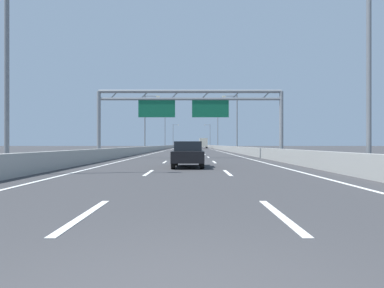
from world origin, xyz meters
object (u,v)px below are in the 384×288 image
sign_gantry (190,106)px  black_car (189,154)px  streetlamp_left_far (167,130)px  yellow_car (193,146)px  streetlamp_right_distant (211,134)px  orange_car (184,145)px  streetlamp_left_distant (175,134)px  blue_car (192,146)px  streetlamp_right_far (218,130)px  streetlamp_left_mid (147,120)px  streetlamp_left_near (14,48)px  streetlamp_right_mid (237,120)px  streetlamp_right_near (365,48)px  box_truck (204,143)px

sign_gantry → black_car: bearing=-89.6°
streetlamp_left_far → yellow_car: bearing=-38.9°
streetlamp_right_distant → orange_car: 12.25m
streetlamp_left_distant → blue_car: streetlamp_left_distant is taller
streetlamp_right_far → streetlamp_left_mid: bearing=-109.9°
streetlamp_left_distant → blue_car: 61.37m
streetlamp_left_near → streetlamp_left_distant: size_ratio=1.00×
streetlamp_left_far → streetlamp_right_distant: same height
streetlamp_left_near → black_car: (7.42, 4.82, -4.66)m
streetlamp_right_distant → streetlamp_right_mid: bearing=-90.0°
streetlamp_left_distant → black_car: 119.28m
streetlamp_right_near → streetlamp_right_distant: bearing=90.0°
streetlamp_left_mid → streetlamp_right_near: bearing=-70.1°
orange_car → streetlamp_right_near: bearing=-84.8°
streetlamp_left_mid → black_car: (7.42, -36.44, -4.66)m
black_car → orange_car: bearing=91.8°
streetlamp_left_mid → box_truck: 52.35m
sign_gantry → box_truck: 75.79m
streetlamp_right_far → blue_car: bearing=-111.1°
streetlamp_right_near → streetlamp_right_far: (0.00, 82.52, 0.00)m
sign_gantry → streetlamp_left_near: (-7.33, -16.63, 0.55)m
streetlamp_right_far → black_car: streetlamp_right_far is taller
streetlamp_left_mid → streetlamp_left_far: (0.00, 41.26, 0.00)m
streetlamp_left_near → streetlamp_right_distant: (14.93, 123.78, 0.00)m
streetlamp_left_mid → yellow_car: streetlamp_left_mid is taller
blue_car → box_truck: 29.49m
box_truck → streetlamp_left_mid: bearing=-102.4°
streetlamp_left_mid → streetlamp_right_distant: same height
streetlamp_left_distant → streetlamp_right_distant: 14.93m
orange_car → black_car: size_ratio=1.03×
streetlamp_right_mid → streetlamp_right_distant: (0.00, 82.52, 0.00)m
streetlamp_left_far → streetlamp_right_far: size_ratio=1.00×
sign_gantry → streetlamp_right_near: bearing=-65.4°
streetlamp_left_mid → black_car: size_ratio=2.28×
streetlamp_left_near → streetlamp_left_mid: same height
streetlamp_right_mid → streetlamp_left_far: same height
streetlamp_right_near → streetlamp_left_far: bearing=100.3°
streetlamp_left_far → orange_car: size_ratio=2.21×
streetlamp_right_far → blue_car: size_ratio=2.23×
streetlamp_right_far → black_car: (-7.52, -77.70, -4.66)m
streetlamp_right_near → yellow_car: streetlamp_right_near is taller
streetlamp_right_mid → black_car: 37.50m
streetlamp_left_far → orange_car: 40.07m
streetlamp_left_distant → yellow_car: streetlamp_left_distant is taller
black_car → sign_gantry: bearing=90.4°
streetlamp_right_far → yellow_car: (-7.26, -6.19, -4.64)m
streetlamp_left_far → box_truck: bearing=40.9°
yellow_car → box_truck: 16.36m
streetlamp_right_far → yellow_car: 10.61m
box_truck → yellow_car: bearing=-102.7°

